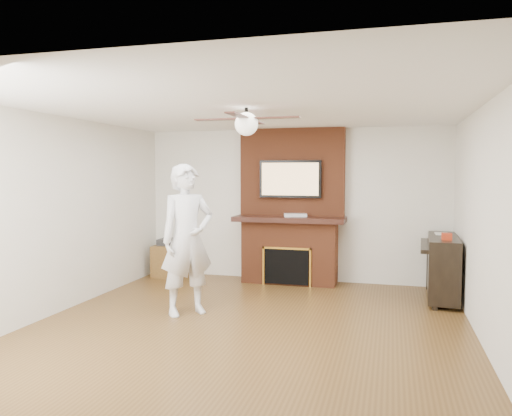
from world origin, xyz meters
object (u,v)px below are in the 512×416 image
(side_table, at_px, (172,259))
(fireplace, at_px, (291,221))
(piano, at_px, (442,266))
(person, at_px, (187,240))

(side_table, bearing_deg, fireplace, 0.59)
(piano, bearing_deg, person, -149.67)
(fireplace, height_order, side_table, fireplace)
(fireplace, bearing_deg, piano, -13.49)
(fireplace, xyz_separation_m, person, (-0.88, -2.17, -0.05))
(piano, bearing_deg, side_table, 176.94)
(person, height_order, piano, person)
(person, bearing_deg, fireplace, 22.60)
(fireplace, xyz_separation_m, side_table, (-2.07, -0.07, -0.70))
(fireplace, xyz_separation_m, piano, (2.28, -0.55, -0.52))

